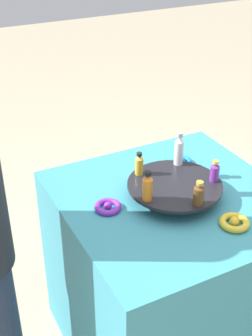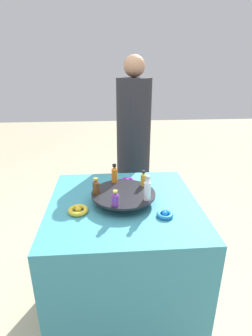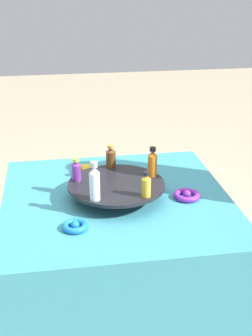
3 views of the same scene
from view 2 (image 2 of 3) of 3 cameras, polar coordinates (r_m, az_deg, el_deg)
name	(u,v)px [view 2 (image 2 of 3)]	position (r m, az deg, el deg)	size (l,w,h in m)	color
ground_plane	(124,306)	(1.97, -0.48, -27.75)	(12.00, 12.00, 0.00)	tan
party_table	(124,259)	(1.69, -0.52, -19.11)	(0.82, 0.82, 0.79)	teal
display_stand	(123,195)	(1.44, -0.58, -5.89)	(0.35, 0.35, 0.06)	black
bottle_purple	(115,199)	(1.29, -2.32, -6.71)	(0.03, 0.03, 0.08)	#702D93
bottle_clear	(147,189)	(1.34, 4.69, -4.53)	(0.04, 0.04, 0.14)	silver
bottle_gold	(143,179)	(1.50, 3.80, -2.32)	(0.03, 0.03, 0.09)	gold
bottle_orange	(114,174)	(1.54, -2.52, -1.30)	(0.04, 0.04, 0.11)	orange
bottle_brown	(96,186)	(1.42, -6.55, -3.98)	(0.04, 0.04, 0.09)	brown
ribbon_bow_blue	(165,215)	(1.35, 8.46, -10.01)	(0.08, 0.08, 0.03)	blue
ribbon_bow_purple	(127,181)	(1.69, 0.27, -2.85)	(0.10, 0.10, 0.03)	purple
ribbon_bow_gold	(78,210)	(1.39, -10.37, -9.04)	(0.10, 0.10, 0.03)	gold
person_figure	(133,158)	(2.13, 1.60, 2.29)	(0.27, 0.27, 1.56)	#282D42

